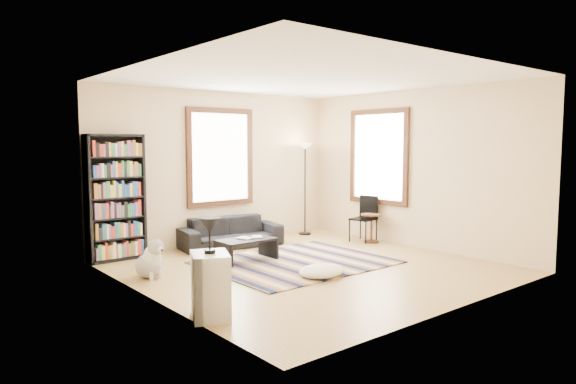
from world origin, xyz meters
TOP-DOWN VIEW (x-y plane):
  - floor at (0.00, 0.00)m, footprint 5.00×5.00m
  - ceiling at (0.00, 0.00)m, footprint 5.00×5.00m
  - wall_back at (0.00, 2.55)m, footprint 5.00×0.10m
  - wall_front at (0.00, -2.55)m, footprint 5.00×0.10m
  - wall_left at (-2.55, 0.00)m, footprint 0.10×5.00m
  - wall_right at (2.55, 0.00)m, footprint 0.10×5.00m
  - window_back at (0.00, 2.47)m, footprint 1.20×0.06m
  - window_right at (2.47, 0.80)m, footprint 0.06×1.20m
  - rug at (0.04, 0.34)m, footprint 2.73×2.19m
  - sofa at (-0.06, 2.05)m, footprint 1.91×0.98m
  - bookshelf at (-2.04, 2.32)m, footprint 0.90×0.30m
  - coffee_table at (-0.51, 0.91)m, footprint 0.90×0.50m
  - book_a at (-0.61, 0.91)m, footprint 0.28×0.23m
  - book_b at (-0.36, 0.96)m, footprint 0.23×0.25m
  - floor_cushion at (-0.24, -0.54)m, footprint 0.84×0.73m
  - floor_lamp at (1.80, 2.15)m, footprint 0.36×0.36m
  - side_table at (2.20, 0.71)m, footprint 0.43×0.43m
  - folding_chair at (2.15, 0.88)m, footprint 0.48×0.47m
  - white_cabinet at (-2.30, -1.00)m, footprint 0.55×0.61m
  - table_lamp at (-2.30, -1.00)m, footprint 0.27×0.27m
  - dog at (-2.12, 0.96)m, footprint 0.47×0.60m

SIDE VIEW (x-z plane):
  - floor at x=0.00m, z-range -0.10..0.00m
  - rug at x=0.04m, z-range 0.00..0.02m
  - floor_cushion at x=-0.24m, z-range 0.00..0.18m
  - coffee_table at x=-0.51m, z-range 0.00..0.36m
  - sofa at x=-0.06m, z-range 0.00..0.53m
  - side_table at x=2.20m, z-range 0.00..0.54m
  - dog at x=-2.12m, z-range 0.00..0.56m
  - white_cabinet at x=-2.30m, z-range 0.00..0.70m
  - book_b at x=-0.36m, z-range 0.36..0.38m
  - book_a at x=-0.61m, z-range 0.36..0.38m
  - folding_chair at x=2.15m, z-range 0.00..0.86m
  - table_lamp at x=-2.30m, z-range 0.70..1.08m
  - floor_lamp at x=1.80m, z-range 0.00..1.86m
  - bookshelf at x=-2.04m, z-range 0.00..2.00m
  - wall_back at x=0.00m, z-range 0.00..2.80m
  - wall_front at x=0.00m, z-range 0.00..2.80m
  - wall_left at x=-2.55m, z-range 0.00..2.80m
  - wall_right at x=2.55m, z-range 0.00..2.80m
  - window_back at x=0.00m, z-range 0.80..2.40m
  - window_right at x=2.47m, z-range 0.80..2.40m
  - ceiling at x=0.00m, z-range 2.80..2.90m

